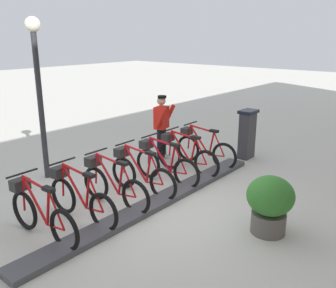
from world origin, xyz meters
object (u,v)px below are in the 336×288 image
Objects in this scene: bike_docked_4 at (112,184)px; bike_docked_6 at (40,213)px; bike_docked_3 at (140,173)px; lamp_post at (38,74)px; bike_docked_5 at (79,197)px; worker_near_rack at (162,125)px; bike_docked_0 at (203,148)px; bike_docked_1 at (185,155)px; planter_bush at (270,202)px; payment_kiosk at (247,133)px; bike_docked_2 at (164,164)px.

bike_docked_4 and bike_docked_6 have the same top height.
lamp_post is (2.24, 0.72, 1.89)m from bike_docked_3.
bike_docked_6 is (0.00, 0.75, 0.00)m from bike_docked_5.
worker_near_rack is (1.08, -2.70, 0.48)m from bike_docked_4.
lamp_post is at bearing 52.94° from bike_docked_0.
bike_docked_1 is 3.00m from planter_bush.
planter_bush is at bearing -175.84° from bike_docked_3.
bike_docked_0 and bike_docked_5 have the same top height.
payment_kiosk is 2.74m from bike_docked_2.
bike_docked_4 is (0.00, 0.75, 0.00)m from bike_docked_3.
bike_docked_2 is 1.77× the size of planter_bush.
bike_docked_6 is (0.00, 4.50, 0.00)m from bike_docked_0.
bike_docked_0 is at bearing -90.00° from bike_docked_1.
planter_bush is at bearing -137.80° from bike_docked_6.
worker_near_rack is (1.08, -1.95, 0.48)m from bike_docked_3.
lamp_post reaches higher than worker_near_rack.
bike_docked_0 and bike_docked_3 have the same top height.
lamp_post is at bearing -0.89° from bike_docked_4.
bike_docked_6 is 3.65m from planter_bush.
payment_kiosk reaches higher than bike_docked_3.
bike_docked_6 is at bearing 90.00° from bike_docked_5.
lamp_post reaches higher than bike_docked_2.
payment_kiosk reaches higher than bike_docked_6.
bike_docked_2 and bike_docked_3 have the same top height.
lamp_post is (2.24, 1.47, 1.89)m from bike_docked_2.
lamp_post is at bearing 44.68° from bike_docked_1.
bike_docked_0 and bike_docked_1 have the same top height.
bike_docked_5 is at bearing 160.69° from lamp_post.
bike_docked_5 is 1.04× the size of worker_near_rack.
worker_near_rack is at bearing -22.34° from bike_docked_1.
bike_docked_1 and bike_docked_5 have the same top height.
bike_docked_6 is 4.36m from worker_near_rack.
bike_docked_2 is at bearing 132.17° from worker_near_rack.
worker_near_rack reaches higher than bike_docked_5.
bike_docked_2 is at bearing -11.61° from planter_bush.
bike_docked_0 is 0.75m from bike_docked_1.
bike_docked_5 is at bearing 107.44° from worker_near_rack.
bike_docked_6 reaches higher than planter_bush.
bike_docked_6 is (0.00, 1.50, 0.00)m from bike_docked_4.
worker_near_rack is at bearing -113.52° from lamp_post.
bike_docked_2 is 0.75m from bike_docked_3.
bike_docked_3 is (0.00, 2.25, 0.00)m from bike_docked_0.
bike_docked_5 is at bearing -90.00° from bike_docked_6.
bike_docked_4 is (0.00, 1.50, 0.00)m from bike_docked_2.
payment_kiosk reaches higher than bike_docked_0.
bike_docked_2 is 1.68m from worker_near_rack.
bike_docked_1 is 1.00× the size of bike_docked_2.
payment_kiosk is at bearing -95.76° from bike_docked_6.
bike_docked_2 is 1.00× the size of bike_docked_5.
bike_docked_3 is 0.75m from bike_docked_4.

